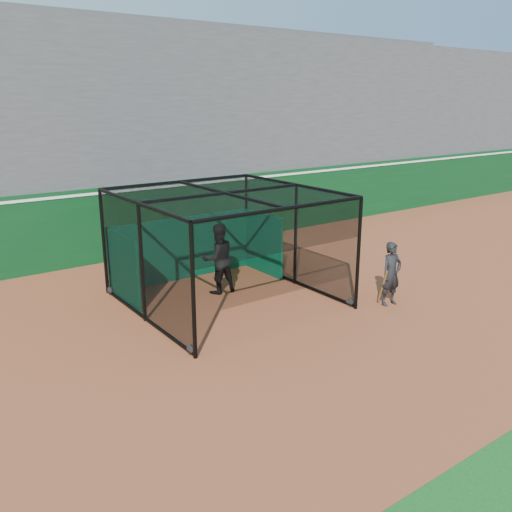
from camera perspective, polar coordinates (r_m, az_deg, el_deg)
ground at (r=12.73m, az=3.98°, el=-8.38°), size 120.00×120.00×0.00m
outfield_wall at (r=19.30m, az=-12.32°, el=3.85°), size 50.00×0.50×2.50m
grandstand at (r=22.41m, az=-16.86°, el=13.44°), size 50.00×7.85×8.95m
batting_cage at (r=14.42m, az=-3.22°, el=0.82°), size 4.91×5.08×2.95m
batter at (r=15.18m, az=-4.01°, el=-0.27°), size 1.02×0.82×1.99m
on_deck_player at (r=14.72m, az=14.05°, el=-1.84°), size 0.66×0.46×1.71m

